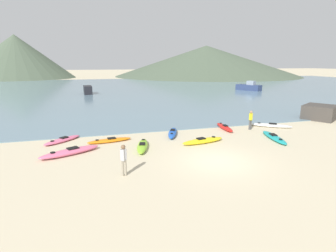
# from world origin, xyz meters

# --- Properties ---
(ground_plane) EXTENTS (400.00, 400.00, 0.00)m
(ground_plane) POSITION_xyz_m (0.00, 0.00, 0.00)
(ground_plane) COLOR beige
(bay_water) EXTENTS (160.00, 70.00, 0.06)m
(bay_water) POSITION_xyz_m (0.00, 42.06, 0.03)
(bay_water) COLOR slate
(bay_water) RESTS_ON ground_plane
(far_hill_left) EXTENTS (37.85, 37.85, 14.66)m
(far_hill_left) POSITION_xyz_m (-31.34, 91.22, 7.33)
(far_hill_left) COLOR #4C5B47
(far_hill_left) RESTS_ON ground_plane
(far_hill_midleft) EXTENTS (73.58, 73.58, 12.01)m
(far_hill_midleft) POSITION_xyz_m (38.46, 89.40, 6.01)
(far_hill_midleft) COLOR #4C5B47
(far_hill_midleft) RESTS_ON ground_plane
(kayak_on_sand_0) EXTENTS (2.55, 2.44, 0.30)m
(kayak_on_sand_0) POSITION_xyz_m (-8.67, 6.27, 0.13)
(kayak_on_sand_0) COLOR #E5668C
(kayak_on_sand_0) RESTS_ON ground_plane
(kayak_on_sand_1) EXTENTS (1.45, 3.55, 0.31)m
(kayak_on_sand_1) POSITION_xyz_m (5.86, 2.87, 0.13)
(kayak_on_sand_1) COLOR teal
(kayak_on_sand_1) RESTS_ON ground_plane
(kayak_on_sand_2) EXTENTS (0.76, 2.92, 0.38)m
(kayak_on_sand_2) POSITION_xyz_m (3.78, 6.40, 0.17)
(kayak_on_sand_2) COLOR red
(kayak_on_sand_2) RESTS_ON ground_plane
(kayak_on_sand_3) EXTENTS (3.08, 1.11, 0.29)m
(kayak_on_sand_3) POSITION_xyz_m (-5.54, 5.30, 0.12)
(kayak_on_sand_3) COLOR orange
(kayak_on_sand_3) RESTS_ON ground_plane
(kayak_on_sand_4) EXTENTS (1.62, 3.00, 0.40)m
(kayak_on_sand_4) POSITION_xyz_m (-0.85, 5.83, 0.18)
(kayak_on_sand_4) COLOR blue
(kayak_on_sand_4) RESTS_ON ground_plane
(kayak_on_sand_5) EXTENTS (3.24, 1.28, 0.38)m
(kayak_on_sand_5) POSITION_xyz_m (0.55, 3.34, 0.17)
(kayak_on_sand_5) COLOR yellow
(kayak_on_sand_5) RESTS_ON ground_plane
(kayak_on_sand_6) EXTENTS (3.20, 2.58, 0.34)m
(kayak_on_sand_6) POSITION_xyz_m (7.91, 6.02, 0.15)
(kayak_on_sand_6) COLOR white
(kayak_on_sand_6) RESTS_ON ground_plane
(kayak_on_sand_7) EXTENTS (1.35, 3.02, 0.39)m
(kayak_on_sand_7) POSITION_xyz_m (-3.60, 3.34, 0.17)
(kayak_on_sand_7) COLOR #8CCC2D
(kayak_on_sand_7) RESTS_ON ground_plane
(kayak_on_sand_8) EXTENTS (3.57, 2.20, 0.40)m
(kayak_on_sand_8) POSITION_xyz_m (-7.95, 3.36, 0.18)
(kayak_on_sand_8) COLOR #E5668C
(kayak_on_sand_8) RESTS_ON ground_plane
(person_near_foreground) EXTENTS (0.32, 0.28, 1.56)m
(person_near_foreground) POSITION_xyz_m (-5.19, -0.51, 0.90)
(person_near_foreground) COLOR gray
(person_near_foreground) RESTS_ON ground_plane
(person_near_waterline) EXTENTS (0.32, 0.24, 1.57)m
(person_near_waterline) POSITION_xyz_m (5.72, 5.72, 0.90)
(person_near_waterline) COLOR #4C4C4C
(person_near_waterline) RESTS_ON ground_plane
(moored_boat_0) EXTENTS (3.85, 4.99, 1.83)m
(moored_boat_0) POSITION_xyz_m (22.81, 32.81, 0.70)
(moored_boat_0) COLOR navy
(moored_boat_0) RESTS_ON bay_water
(moored_boat_1) EXTENTS (1.53, 3.18, 1.39)m
(moored_boat_1) POSITION_xyz_m (-7.38, 34.92, 0.75)
(moored_boat_1) COLOR black
(moored_boat_1) RESTS_ON bay_water
(shoreline_rock) EXTENTS (3.77, 3.72, 1.36)m
(shoreline_rock) POSITION_xyz_m (14.46, 7.49, 0.68)
(shoreline_rock) COLOR #423D38
(shoreline_rock) RESTS_ON ground_plane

